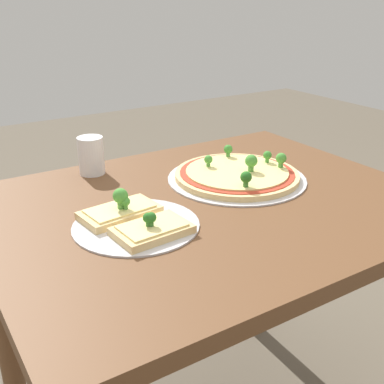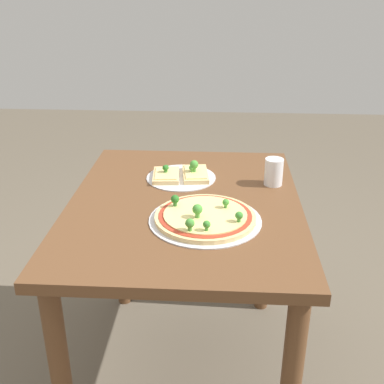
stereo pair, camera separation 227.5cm
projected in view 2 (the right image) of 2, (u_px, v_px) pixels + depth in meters
name	position (u px, v px, depth m)	size (l,w,h in m)	color
ground_plane	(186.00, 371.00, 1.95)	(8.00, 8.00, 0.00)	brown
dining_table	(185.00, 232.00, 1.69)	(1.00, 0.79, 0.77)	brown
pizza_tray_whole	(205.00, 217.00, 1.50)	(0.35, 0.35, 0.07)	silver
pizza_tray_slice	(181.00, 175.00, 1.82)	(0.26, 0.26, 0.07)	silver
drinking_cup	(274.00, 172.00, 1.75)	(0.07, 0.07, 0.10)	white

